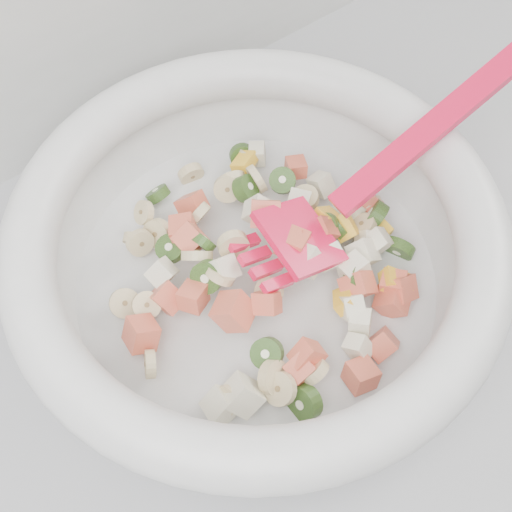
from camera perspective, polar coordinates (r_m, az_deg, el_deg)
counter at (r=0.97m, az=-3.76°, el=-20.76°), size 2.00×0.60×0.90m
mixing_bowl at (r=0.52m, az=0.10°, el=0.71°), size 0.48×0.40×0.16m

